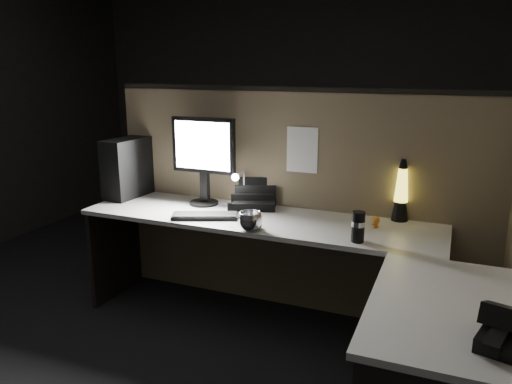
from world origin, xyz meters
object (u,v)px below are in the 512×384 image
at_px(pc_tower, 129,167).
at_px(lava_lamp, 401,195).
at_px(keyboard, 205,216).
at_px(monitor, 204,152).

xyz_separation_m(pc_tower, lava_lamp, (1.91, 0.14, -0.05)).
relative_size(keyboard, lava_lamp, 1.08).
bearing_deg(monitor, keyboard, -60.96).
bearing_deg(pc_tower, lava_lamp, 8.57).
relative_size(monitor, lava_lamp, 1.54).
distance_m(keyboard, lava_lamp, 1.23).
height_order(monitor, keyboard, monitor).
distance_m(pc_tower, lava_lamp, 1.92).
xyz_separation_m(monitor, keyboard, (0.15, -0.29, -0.35)).
distance_m(pc_tower, monitor, 0.63).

